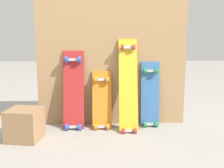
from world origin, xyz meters
TOP-DOWN VIEW (x-y plane):
  - ground_plane at (0.00, 0.00)m, footprint 12.00×12.00m
  - plywood_wall_panel at (0.00, 0.07)m, footprint 1.51×0.04m
  - skateboard_red at (-0.38, -0.05)m, footprint 0.20×0.23m
  - skateboard_orange at (-0.10, -0.05)m, footprint 0.19×0.22m
  - skateboard_yellow at (0.16, -0.10)m, footprint 0.18×0.33m
  - skateboard_blue at (0.39, -0.01)m, footprint 0.18×0.15m
  - wooden_crate at (-0.79, -0.37)m, footprint 0.32×0.32m

SIDE VIEW (x-z plane):
  - ground_plane at x=0.00m, z-range 0.00..0.00m
  - wooden_crate at x=-0.79m, z-range 0.00..0.28m
  - skateboard_orange at x=-0.10m, z-range -0.07..0.56m
  - skateboard_blue at x=0.39m, z-range -0.07..0.65m
  - skateboard_red at x=-0.38m, z-range -0.06..0.76m
  - skateboard_yellow at x=0.16m, z-range -0.07..0.88m
  - plywood_wall_panel at x=0.00m, z-range 0.00..1.68m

